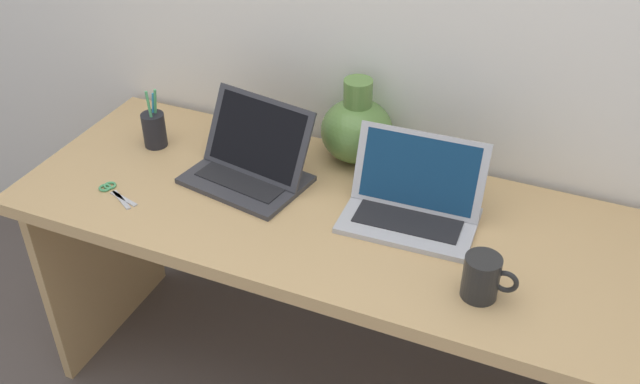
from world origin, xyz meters
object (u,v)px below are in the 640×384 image
laptop_right (414,198)px  pen_cup (154,129)px  green_vase (357,128)px  laptop_left (251,159)px  coffee_mug (482,277)px  scissors (113,191)px

laptop_right → pen_cup: 0.82m
laptop_right → green_vase: size_ratio=1.39×
laptop_left → green_vase: 0.32m
laptop_right → coffee_mug: laptop_right is taller
laptop_left → laptop_right: 0.47m
laptop_left → green_vase: bearing=42.0°
green_vase → pen_cup: bearing=-163.6°
coffee_mug → pen_cup: 1.08m
green_vase → laptop_left: bearing=-138.0°
green_vase → scissors: (-0.55, -0.43, -0.10)m
green_vase → coffee_mug: 0.64m
laptop_left → laptop_right: size_ratio=1.03×
green_vase → pen_cup: (-0.58, -0.17, -0.04)m
coffee_mug → laptop_left: bearing=162.2°
green_vase → scissors: green_vase is taller
pen_cup → scissors: size_ratio=1.30×
green_vase → pen_cup: size_ratio=1.34×
laptop_right → scissors: size_ratio=2.42×
laptop_right → coffee_mug: size_ratio=2.78×
laptop_right → laptop_left: bearing=-179.4°
pen_cup → scissors: bearing=-83.4°
laptop_left → green_vase: green_vase is taller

